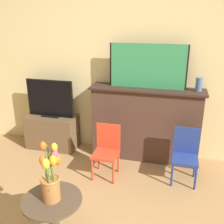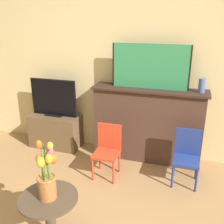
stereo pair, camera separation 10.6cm
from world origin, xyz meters
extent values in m
cube|color=beige|center=(0.00, 2.13, 1.35)|extent=(8.00, 0.06, 2.70)
cube|color=#4C3328|center=(0.29, 1.95, 0.49)|extent=(1.38, 0.31, 0.97)
cube|color=#35231C|center=(0.29, 1.94, 0.96)|extent=(1.44, 0.35, 0.02)
cube|color=black|center=(0.28, 1.96, 1.24)|extent=(0.95, 0.02, 0.54)
cube|color=#338E56|center=(0.28, 1.95, 1.24)|extent=(0.91, 0.02, 0.54)
cylinder|color=#4C6699|center=(0.90, 1.95, 1.06)|extent=(0.08, 0.08, 0.17)
cube|color=brown|center=(-1.05, 1.90, 0.24)|extent=(0.72, 0.36, 0.48)
cube|color=black|center=(-1.05, 1.90, 0.49)|extent=(0.26, 0.12, 0.02)
cube|color=black|center=(-1.05, 1.91, 0.74)|extent=(0.68, 0.02, 0.53)
cube|color=black|center=(-1.05, 1.90, 0.74)|extent=(0.65, 0.02, 0.50)
cylinder|color=red|center=(-0.22, 1.23, 0.14)|extent=(0.02, 0.02, 0.28)
cylinder|color=red|center=(0.04, 1.23, 0.14)|extent=(0.02, 0.02, 0.28)
cylinder|color=red|center=(-0.22, 1.49, 0.14)|extent=(0.02, 0.02, 0.28)
cylinder|color=red|center=(0.04, 1.49, 0.14)|extent=(0.02, 0.02, 0.28)
cube|color=red|center=(-0.09, 1.36, 0.30)|extent=(0.29, 0.29, 0.03)
cube|color=red|center=(-0.09, 1.49, 0.47)|extent=(0.29, 0.02, 0.32)
cylinder|color=navy|center=(0.69, 1.36, 0.14)|extent=(0.02, 0.02, 0.28)
cylinder|color=navy|center=(0.94, 1.36, 0.14)|extent=(0.02, 0.02, 0.28)
cylinder|color=navy|center=(0.69, 1.61, 0.14)|extent=(0.02, 0.02, 0.28)
cylinder|color=navy|center=(0.94, 1.61, 0.14)|extent=(0.02, 0.02, 0.28)
cube|color=navy|center=(0.81, 1.49, 0.30)|extent=(0.29, 0.29, 0.03)
cube|color=navy|center=(0.81, 1.62, 0.47)|extent=(0.29, 0.02, 0.32)
cylinder|color=#4C3D2D|center=(-0.23, 0.30, 0.22)|extent=(0.09, 0.09, 0.44)
cylinder|color=#4C3D2D|center=(-0.23, 0.30, 0.45)|extent=(0.48, 0.48, 0.02)
cylinder|color=#AD6B38|center=(-0.23, 0.30, 0.55)|extent=(0.14, 0.14, 0.18)
torus|color=#AD6B38|center=(-0.23, 0.30, 0.64)|extent=(0.15, 0.15, 0.02)
cylinder|color=#477A2D|center=(-0.25, 0.29, 0.69)|extent=(0.02, 0.01, 0.24)
ellipsoid|color=orange|center=(-0.26, 0.28, 0.81)|extent=(0.05, 0.05, 0.07)
cylinder|color=#477A2D|center=(-0.21, 0.29, 0.70)|extent=(0.03, 0.01, 0.25)
ellipsoid|color=orange|center=(-0.18, 0.29, 0.82)|extent=(0.06, 0.06, 0.08)
cylinder|color=#477A2D|center=(-0.22, 0.28, 0.72)|extent=(0.04, 0.10, 0.28)
ellipsoid|color=gold|center=(-0.18, 0.18, 0.85)|extent=(0.06, 0.06, 0.08)
cylinder|color=#477A2D|center=(-0.21, 0.29, 0.76)|extent=(0.05, 0.02, 0.36)
ellipsoid|color=gold|center=(-0.16, 0.28, 0.94)|extent=(0.05, 0.05, 0.06)
cylinder|color=#477A2D|center=(-0.21, 0.31, 0.69)|extent=(0.05, 0.02, 0.23)
ellipsoid|color=orange|center=(-0.16, 0.32, 0.80)|extent=(0.06, 0.06, 0.08)
cylinder|color=#477A2D|center=(-0.23, 0.28, 0.76)|extent=(0.01, 0.03, 0.38)
ellipsoid|color=orange|center=(-0.23, 0.26, 0.95)|extent=(0.05, 0.05, 0.07)
cylinder|color=#477A2D|center=(-0.21, 0.31, 0.72)|extent=(0.03, 0.02, 0.28)
ellipsoid|color=#E0517A|center=(-0.19, 0.32, 0.86)|extent=(0.06, 0.06, 0.08)
camera|label=1|loc=(0.67, -1.23, 1.83)|focal=42.00mm
camera|label=2|loc=(0.77, -1.21, 1.83)|focal=42.00mm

